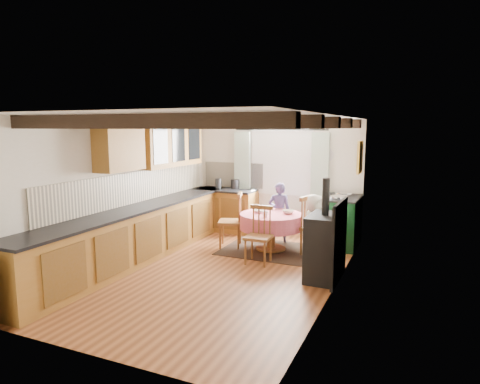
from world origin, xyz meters
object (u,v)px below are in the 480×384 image
at_px(aga_range, 341,221).
at_px(chair_near, 258,235).
at_px(cast_iron_stove, 325,229).
at_px(cup, 265,214).
at_px(dining_table, 271,232).
at_px(chair_right, 315,226).
at_px(child_right, 314,225).
at_px(child_far, 279,213).
at_px(chair_left, 230,220).

bearing_deg(aga_range, chair_near, -122.66).
distance_m(cast_iron_stove, cup, 1.46).
bearing_deg(dining_table, cup, -92.77).
xyz_separation_m(chair_right, child_right, (-0.00, -0.06, 0.03)).
distance_m(child_right, cup, 0.88).
xyz_separation_m(chair_near, child_far, (-0.10, 1.39, 0.11)).
relative_size(chair_left, child_far, 0.87).
height_order(child_far, child_right, child_far).
height_order(chair_left, chair_right, chair_right).
height_order(chair_near, chair_left, chair_left).
xyz_separation_m(cast_iron_stove, cup, (-1.23, 0.79, -0.02)).
relative_size(child_far, cup, 11.12).
bearing_deg(aga_range, child_far, -167.58).
bearing_deg(aga_range, child_right, -109.61).
relative_size(dining_table, child_far, 0.96).
bearing_deg(cup, chair_right, 22.32).
xyz_separation_m(dining_table, cup, (-0.01, -0.28, 0.39)).
xyz_separation_m(dining_table, chair_right, (0.80, 0.05, 0.18)).
distance_m(dining_table, cast_iron_stove, 1.67).
height_order(chair_near, aga_range, aga_range).
distance_m(dining_table, cup, 0.48).
distance_m(chair_left, aga_range, 2.11).
height_order(chair_near, chair_right, chair_right).
bearing_deg(chair_left, child_right, 74.24).
xyz_separation_m(chair_left, cup, (0.78, -0.21, 0.22)).
bearing_deg(aga_range, cup, -134.55).
xyz_separation_m(dining_table, child_right, (0.80, -0.00, 0.21)).
relative_size(chair_near, cup, 8.98).
relative_size(dining_table, cast_iron_stove, 0.75).
height_order(chair_right, aga_range, chair_right).
distance_m(aga_range, cast_iron_stove, 1.95).
relative_size(chair_right, cup, 9.80).
bearing_deg(cup, chair_left, 164.82).
bearing_deg(dining_table, cast_iron_stove, -41.54).
relative_size(chair_near, child_far, 0.81).
bearing_deg(chair_near, chair_left, 138.02).
distance_m(chair_near, child_far, 1.39).
bearing_deg(chair_near, aga_range, 55.65).
bearing_deg(child_right, child_far, 74.18).
bearing_deg(child_far, chair_right, 132.03).
relative_size(chair_right, child_right, 0.95).
relative_size(chair_left, chair_right, 0.99).
bearing_deg(child_far, chair_near, 78.85).
distance_m(chair_near, chair_right, 1.13).
height_order(dining_table, child_right, child_right).
bearing_deg(dining_table, child_far, 94.12).
bearing_deg(chair_left, cup, 56.62).
bearing_deg(child_far, child_right, 129.24).
height_order(dining_table, child_far, child_far).
xyz_separation_m(aga_range, cup, (-1.12, -1.13, 0.26)).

